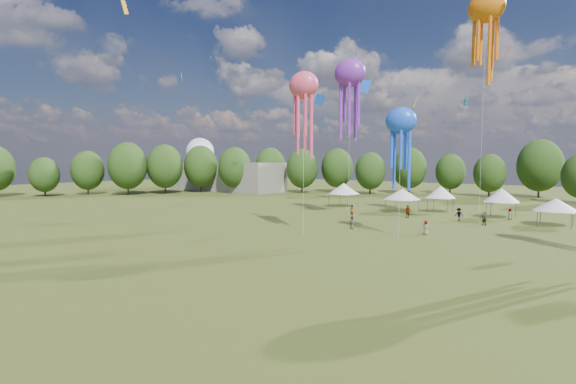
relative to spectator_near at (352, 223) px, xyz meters
The scene contains 8 objects.
ground 35.32m from the spectator_near, 76.58° to the right, with size 300.00×300.00×0.00m, color #384416.
spectator_near is the anchor object (origin of this frame).
spectators_far 17.09m from the spectator_near, 55.55° to the left, with size 31.75×23.58×1.87m.
festival_tents 21.28m from the spectator_near, 82.25° to the left, with size 38.59×10.44×4.42m.
show_kites 19.09m from the spectator_near, 36.79° to the left, with size 36.74×23.20×29.97m.
treeline 29.08m from the spectator_near, 81.27° to the left, with size 201.57×95.24×13.43m.
hangar 74.16m from the spectator_near, 149.46° to the left, with size 40.00×12.00×8.00m, color gray.
radome 91.43m from the spectator_near, 151.32° to the left, with size 9.00×9.00×16.00m.
Camera 1 is at (15.98, -10.17, 8.40)m, focal length 25.35 mm.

